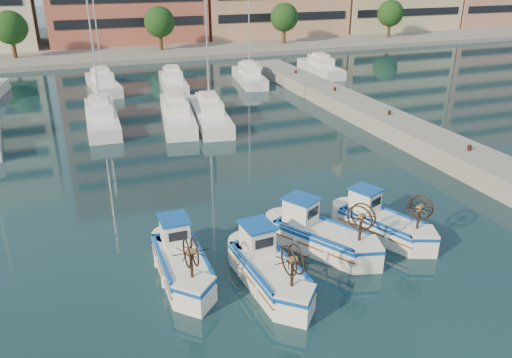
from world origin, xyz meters
name	(u,v)px	position (x,y,z in m)	size (l,w,h in m)	color
ground	(315,265)	(0.00, 0.00, 0.00)	(300.00, 300.00, 0.00)	#193C42
quay	(444,149)	(13.00, 8.00, 0.60)	(3.00, 60.00, 1.20)	gray
yacht_marina	(135,100)	(-3.26, 27.42, 0.53)	(40.26, 23.16, 11.50)	white
fishing_boat_a	(181,259)	(-5.18, 1.17, 0.71)	(1.70, 4.13, 2.57)	white
fishing_boat_b	(268,267)	(-2.26, -0.54, 0.72)	(2.01, 4.28, 2.62)	white
fishing_boat_c	(320,234)	(0.71, 1.05, 0.74)	(3.56, 4.39, 2.67)	white
fishing_boat_d	(381,221)	(3.81, 1.13, 0.69)	(3.01, 4.15, 2.50)	white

